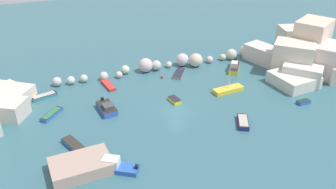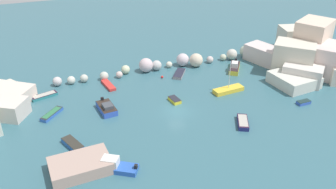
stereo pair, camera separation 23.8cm
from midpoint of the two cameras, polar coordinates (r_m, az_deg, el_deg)
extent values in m
plane|color=#35636F|center=(55.69, 1.53, -2.66)|extent=(160.00, 160.00, 0.00)
cube|color=beige|center=(61.86, -24.89, -0.97)|extent=(8.92, 9.87, 2.23)
cube|color=beige|center=(59.08, -24.49, -2.00)|extent=(7.44, 6.70, 2.72)
cube|color=beige|center=(64.09, -24.73, -0.08)|extent=(8.35, 8.02, 1.91)
cube|color=beige|center=(62.92, -25.06, -0.50)|extent=(5.69, 6.43, 2.25)
cube|color=beige|center=(75.26, 22.02, 7.58)|extent=(8.79, 8.20, 9.04)
cube|color=beige|center=(72.40, 24.51, 4.95)|extent=(10.35, 10.54, 5.95)
cube|color=beige|center=(68.46, 20.81, 3.18)|extent=(8.15, 8.28, 3.30)
cube|color=beige|center=(83.29, 19.47, 8.44)|extent=(6.84, 6.27, 4.93)
cube|color=beige|center=(74.85, 15.10, 6.21)|extent=(6.18, 8.11, 3.26)
cube|color=beige|center=(70.39, 19.47, 5.40)|extent=(8.72, 8.67, 6.17)
cube|color=beige|center=(66.89, 19.54, 2.23)|extent=(7.45, 7.53, 2.06)
cube|color=silver|center=(87.77, 21.95, 7.78)|extent=(8.73, 9.16, 1.49)
sphere|color=beige|center=(65.89, -17.15, 2.01)|extent=(1.63, 1.63, 1.63)
sphere|color=beige|center=(65.85, -15.08, 2.23)|extent=(1.46, 1.46, 1.46)
sphere|color=beige|center=(66.04, -13.14, 2.54)|extent=(1.43, 1.43, 1.43)
sphere|color=beige|center=(66.00, -10.05, 2.93)|extent=(1.59, 1.59, 1.59)
sphere|color=beige|center=(66.53, -7.68, 3.17)|extent=(1.24, 1.24, 1.24)
sphere|color=beige|center=(67.95, -6.69, 3.98)|extent=(1.64, 1.64, 1.64)
sphere|color=beige|center=(68.18, -3.43, 4.70)|extent=(2.68, 2.68, 2.68)
sphere|color=#B8B7B6|center=(68.95, -1.73, 4.68)|extent=(1.92, 1.92, 1.92)
sphere|color=beige|center=(70.11, 0.28, 4.80)|extent=(1.23, 1.23, 1.23)
sphere|color=beige|center=(70.78, 2.45, 5.57)|extent=(2.50, 2.50, 2.50)
sphere|color=beige|center=(70.57, 4.60, 5.49)|extent=(2.65, 2.65, 2.65)
sphere|color=beige|center=(72.70, 6.79, 5.56)|extent=(1.40, 1.40, 1.40)
sphere|color=beige|center=(74.27, 8.87, 5.89)|extent=(1.32, 1.32, 1.32)
sphere|color=beige|center=(74.87, 10.24, 6.33)|extent=(2.20, 2.20, 2.20)
sphere|color=beige|center=(76.82, 12.34, 6.78)|extent=(2.41, 2.41, 2.41)
cube|color=tan|center=(45.02, -13.66, -10.98)|extent=(7.45, 5.12, 1.57)
sphere|color=red|center=(65.94, -0.84, 2.83)|extent=(0.47, 0.47, 0.47)
cube|color=yellow|center=(61.96, 9.71, 0.74)|extent=(5.52, 2.20, 0.73)
cylinder|color=silver|center=(60.72, 9.92, 3.09)|extent=(0.10, 0.10, 4.90)
cube|color=#3356B8|center=(61.54, 20.92, -1.20)|extent=(2.26, 1.12, 0.49)
cube|color=#1C3232|center=(61.41, 20.96, -0.98)|extent=(2.21, 1.10, 0.06)
cube|color=blue|center=(56.28, -9.64, -2.21)|extent=(2.63, 4.58, 0.89)
cube|color=#312721|center=(56.04, -9.68, -1.79)|extent=(2.58, 4.48, 0.06)
cube|color=#3F444C|center=(55.35, -9.48, -1.85)|extent=(1.60, 1.83, 0.61)
cube|color=black|center=(57.65, -10.34, -0.69)|extent=(0.48, 0.40, 0.50)
cube|color=teal|center=(62.86, -19.01, -0.23)|extent=(4.42, 2.46, 0.46)
cube|color=#2C1C2D|center=(62.74, -19.04, -0.02)|extent=(4.33, 2.42, 0.06)
cube|color=#ADA89E|center=(62.74, -19.04, -0.01)|extent=(3.75, 2.10, 0.08)
cube|color=navy|center=(53.52, 11.97, -4.39)|extent=(3.05, 4.11, 0.60)
cube|color=#311C32|center=(53.34, 12.01, -4.09)|extent=(2.99, 4.03, 0.06)
cube|color=#ADA89E|center=(53.34, 12.01, -4.08)|extent=(2.59, 3.49, 0.08)
cube|color=yellow|center=(70.27, 10.65, 4.18)|extent=(4.48, 5.38, 0.86)
cube|color=#2E2125|center=(70.08, 10.69, 4.52)|extent=(4.39, 5.27, 0.06)
cube|color=silver|center=(69.41, 10.69, 4.70)|extent=(1.85, 1.95, 1.00)
cube|color=black|center=(72.33, 10.86, 5.47)|extent=(0.57, 0.55, 0.50)
cube|color=red|center=(63.78, -9.38, 1.49)|extent=(1.85, 4.43, 0.48)
cube|color=#2D60AE|center=(49.56, -14.82, -7.70)|extent=(2.72, 4.06, 0.64)
cube|color=#2E2D26|center=(49.36, -14.87, -7.38)|extent=(2.66, 3.98, 0.06)
cube|color=blue|center=(44.75, -8.51, -11.41)|extent=(6.02, 4.76, 0.66)
cube|color=silver|center=(44.32, -9.04, -10.49)|extent=(2.43, 2.27, 1.05)
cube|color=black|center=(43.64, -4.99, -11.38)|extent=(0.54, 0.56, 0.50)
cube|color=yellow|center=(58.13, 1.17, -0.90)|extent=(1.57, 2.53, 0.55)
cube|color=#23252F|center=(57.98, 1.17, -0.64)|extent=(1.54, 2.48, 0.06)
cube|color=gray|center=(67.13, 1.92, 3.31)|extent=(3.69, 4.39, 0.49)
cube|color=#232435|center=(67.01, 1.92, 3.52)|extent=(3.62, 4.30, 0.06)
cube|color=#305FB8|center=(57.18, -17.93, -3.02)|extent=(3.70, 3.91, 0.48)
cube|color=#26252D|center=(57.05, -17.97, -2.79)|extent=(3.62, 3.83, 0.06)
cube|color=#2D7047|center=(57.04, -17.97, -2.78)|extent=(3.14, 3.32, 0.08)
camera|label=1|loc=(0.12, -89.88, 0.06)|focal=38.21mm
camera|label=2|loc=(0.12, 90.12, -0.06)|focal=38.21mm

